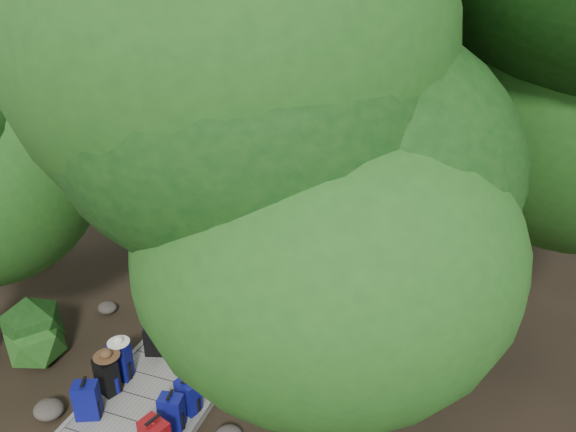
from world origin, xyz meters
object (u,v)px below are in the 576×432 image
at_px(duffel_right_khaki, 226,346).
at_px(sun_lounger, 427,153).
at_px(lone_suitcase_on_sand, 345,167).
at_px(duffel_right_black, 230,334).
at_px(kayak, 258,145).
at_px(backpack_left_c, 119,360).
at_px(backpack_left_a, 87,399).
at_px(backpack_left_d, 166,327).
at_px(backpack_right_c, 188,394).
at_px(suitcase_on_boardwalk, 155,342).
at_px(backpack_right_d, 205,368).
at_px(backpack_left_b, 106,374).
at_px(backpack_right_b, 171,410).

bearing_deg(duffel_right_khaki, sun_lounger, 87.49).
xyz_separation_m(lone_suitcase_on_sand, sun_lounger, (2.38, 2.58, -0.05)).
relative_size(duffel_right_khaki, lone_suitcase_on_sand, 0.89).
relative_size(duffel_right_khaki, duffel_right_black, 0.78).
bearing_deg(kayak, backpack_left_c, -74.03).
bearing_deg(sun_lounger, backpack_left_c, -124.40).
bearing_deg(duffel_right_khaki, backpack_left_c, -134.19).
xyz_separation_m(backpack_left_a, duffel_right_khaki, (1.40, 2.14, -0.17)).
distance_m(backpack_left_c, backpack_left_d, 1.27).
xyz_separation_m(backpack_right_c, lone_suitcase_on_sand, (-0.39, 11.34, -0.09)).
height_order(backpack_left_c, duffel_right_khaki, backpack_left_c).
relative_size(backpack_left_c, backpack_left_d, 1.46).
height_order(duffel_right_black, suitcase_on_boardwalk, suitcase_on_boardwalk).
xyz_separation_m(suitcase_on_boardwalk, sun_lounger, (3.27, 12.90, -0.10)).
relative_size(backpack_left_d, duffel_right_black, 0.68).
bearing_deg(backpack_right_d, sun_lounger, 59.25).
height_order(backpack_right_c, kayak, backpack_right_c).
bearing_deg(backpack_left_c, backpack_left_b, -96.02).
xyz_separation_m(backpack_right_b, suitcase_on_boardwalk, (-1.21, 1.43, -0.05)).
bearing_deg(backpack_left_d, duffel_right_khaki, -13.68).
bearing_deg(backpack_left_b, backpack_right_c, 24.09).
height_order(backpack_left_c, backpack_right_d, backpack_left_c).
xyz_separation_m(backpack_left_b, backpack_right_c, (1.50, 0.09, -0.04)).
relative_size(backpack_left_a, suitcase_on_boardwalk, 1.27).
bearing_deg(sun_lounger, backpack_left_b, -124.01).
bearing_deg(backpack_left_d, duffel_right_black, 0.02).
distance_m(backpack_left_b, backpack_right_d, 1.64).
height_order(backpack_left_c, sun_lounger, backpack_left_c).
xyz_separation_m(backpack_left_a, backpack_right_d, (1.37, 1.39, -0.08)).
bearing_deg(backpack_right_c, backpack_right_b, -79.66).
relative_size(suitcase_on_boardwalk, kayak, 0.17).
xyz_separation_m(duffel_right_black, sun_lounger, (2.08, 12.15, -0.05)).
relative_size(backpack_left_c, suitcase_on_boardwalk, 1.29).
bearing_deg(duffel_right_black, backpack_right_d, -64.64).
height_order(duffel_right_khaki, kayak, duffel_right_khaki).
distance_m(backpack_right_c, duffel_right_black, 1.77).
distance_m(duffel_right_black, lone_suitcase_on_sand, 9.58).
distance_m(duffel_right_khaki, lone_suitcase_on_sand, 9.88).
height_order(backpack_left_c, backpack_right_b, backpack_left_c).
bearing_deg(lone_suitcase_on_sand, duffel_right_khaki, -99.60).
bearing_deg(backpack_left_b, sun_lounger, 96.58).
bearing_deg(backpack_left_b, duffel_right_khaki, 67.39).
height_order(backpack_left_a, backpack_right_d, backpack_left_a).
xyz_separation_m(backpack_left_c, kayak, (-2.75, 12.71, -0.29)).
bearing_deg(backpack_left_b, suitcase_on_boardwalk, 98.96).
bearing_deg(sun_lounger, backpack_left_d, -125.03).
distance_m(duffel_right_black, sun_lounger, 12.33).
distance_m(backpack_right_b, suitcase_on_boardwalk, 1.88).
height_order(backpack_left_c, backpack_right_c, backpack_left_c).
xyz_separation_m(backpack_left_b, backpack_right_b, (1.44, -0.32, -0.03)).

